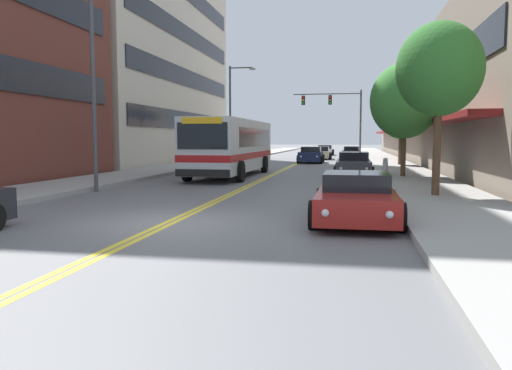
{
  "coord_description": "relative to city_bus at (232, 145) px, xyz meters",
  "views": [
    {
      "loc": [
        4.27,
        -11.35,
        2.03
      ],
      "look_at": [
        -0.81,
        15.48,
        -0.52
      ],
      "focal_mm": 35.0,
      "sensor_mm": 36.0,
      "label": 1
    }
  ],
  "objects": [
    {
      "name": "car_champagne_parked_left_near",
      "position": [
        -2.27,
        18.16,
        -1.12
      ],
      "size": [
        2.06,
        4.41,
        1.22
      ],
      "color": "beige",
      "rests_on": "ground_plane"
    },
    {
      "name": "street_tree_right_mid",
      "position": [
        8.89,
        -0.81,
        2.17
      ],
      "size": [
        3.36,
        3.36,
        5.55
      ],
      "color": "brown",
      "rests_on": "sidewalk_right"
    },
    {
      "name": "car_dark_grey_parked_right_mid",
      "position": [
        6.5,
        0.92,
        -1.08
      ],
      "size": [
        2.03,
        4.81,
        1.31
      ],
      "color": "#38383D",
      "rests_on": "ground_plane"
    },
    {
      "name": "car_navy_moving_lead",
      "position": [
        3.08,
        15.5,
        -1.06
      ],
      "size": [
        2.1,
        4.29,
        1.35
      ],
      "color": "#19234C",
      "rests_on": "ground_plane"
    },
    {
      "name": "car_beige_moving_second",
      "position": [
        3.43,
        23.19,
        -1.11
      ],
      "size": [
        2.06,
        4.45,
        1.24
      ],
      "color": "#BCAD89",
      "rests_on": "ground_plane"
    },
    {
      "name": "street_lamp_left_far",
      "position": [
        -2.95,
        12.96,
        2.93
      ],
      "size": [
        2.2,
        0.28,
        7.79
      ],
      "color": "#47474C",
      "rests_on": "ground_plane"
    },
    {
      "name": "car_silver_moving_third",
      "position": [
        3.23,
        35.71,
        -1.11
      ],
      "size": [
        2.13,
        4.72,
        1.22
      ],
      "color": "#B7B7BC",
      "rests_on": "ground_plane"
    },
    {
      "name": "sidewalk_left",
      "position": [
        -5.17,
        21.94,
        -1.61
      ],
      "size": [
        3.43,
        106.0,
        0.17
      ],
      "color": "#9E9B96",
      "rests_on": "ground_plane"
    },
    {
      "name": "sidewalk_right",
      "position": [
        9.27,
        21.94,
        -1.61
      ],
      "size": [
        3.43,
        106.0,
        0.17
      ],
      "color": "#9E9B96",
      "rests_on": "ground_plane"
    },
    {
      "name": "street_lamp_left_near",
      "position": [
        -3.04,
        -8.84,
        3.49
      ],
      "size": [
        1.85,
        0.28,
        8.94
      ],
      "color": "#47474C",
      "rests_on": "ground_plane"
    },
    {
      "name": "storefront_row_right",
      "position": [
        15.21,
        21.94,
        2.91
      ],
      "size": [
        9.1,
        68.0,
        9.23
      ],
      "color": "gray",
      "rests_on": "ground_plane"
    },
    {
      "name": "ground_plane",
      "position": [
        2.05,
        21.94,
        -1.7
      ],
      "size": [
        240.0,
        240.0,
        0.0
      ],
      "primitive_type": "plane",
      "color": "slate"
    },
    {
      "name": "traffic_signal_mast",
      "position": [
        4.99,
        24.18,
        3.17
      ],
      "size": [
        6.76,
        0.38,
        6.8
      ],
      "color": "#47474C",
      "rests_on": "ground_plane"
    },
    {
      "name": "city_bus",
      "position": [
        0.0,
        0.0,
        0.0
      ],
      "size": [
        2.87,
        10.99,
        2.99
      ],
      "color": "silver",
      "rests_on": "ground_plane"
    },
    {
      "name": "street_tree_right_near",
      "position": [
        9.09,
        -9.26,
        2.54
      ],
      "size": [
        2.75,
        2.75,
        5.6
      ],
      "color": "brown",
      "rests_on": "sidewalk_right"
    },
    {
      "name": "centre_line",
      "position": [
        2.05,
        21.94,
        -1.69
      ],
      "size": [
        0.34,
        106.0,
        0.01
      ],
      "color": "yellow",
      "rests_on": "ground_plane"
    },
    {
      "name": "street_tree_right_far",
      "position": [
        9.81,
        10.58,
        1.94
      ],
      "size": [
        3.0,
        3.0,
        5.12
      ],
      "color": "brown",
      "rests_on": "sidewalk_right"
    },
    {
      "name": "car_red_parked_right_foreground",
      "position": [
        6.47,
        -13.94,
        -1.13
      ],
      "size": [
        2.09,
        4.55,
        1.19
      ],
      "color": "maroon",
      "rests_on": "ground_plane"
    },
    {
      "name": "fire_hydrant",
      "position": [
        8.0,
        -1.4,
        -1.06
      ],
      "size": [
        0.33,
        0.25,
        0.93
      ],
      "color": "#B7B7BC",
      "rests_on": "sidewalk_right"
    },
    {
      "name": "car_black_parked_right_far",
      "position": [
        6.41,
        28.02,
        -1.13
      ],
      "size": [
        2.07,
        4.89,
        1.19
      ],
      "color": "black",
      "rests_on": "ground_plane"
    }
  ]
}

